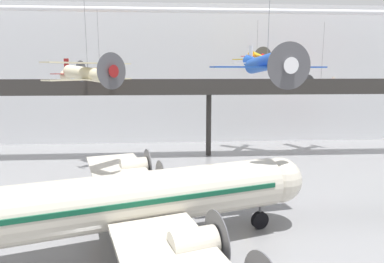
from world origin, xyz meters
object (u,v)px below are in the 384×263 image
Objects in this scene: suspended_plane_red_highwing at (321,85)px; suspended_plane_blue_trainer at (267,63)px; airliner_silver_main at (129,201)px; suspended_plane_orange_highwing at (100,71)px; suspended_plane_yellow_lowwing at (257,57)px; suspended_plane_cream_biplane at (88,73)px.

suspended_plane_blue_trainer is at bearing 30.42° from suspended_plane_red_highwing.
suspended_plane_orange_highwing is at bearing 87.82° from airliner_silver_main.
suspended_plane_blue_trainer is 1.32× the size of suspended_plane_yellow_lowwing.
suspended_plane_orange_highwing is 0.97× the size of suspended_plane_cream_biplane.
suspended_plane_orange_highwing reaches higher than suspended_plane_cream_biplane.
airliner_silver_main is 3.67× the size of suspended_plane_cream_biplane.
suspended_plane_cream_biplane is (-27.75, -18.70, 1.84)m from suspended_plane_red_highwing.
suspended_plane_red_highwing reaches higher than airliner_silver_main.
suspended_plane_blue_trainer reaches higher than suspended_plane_cream_biplane.
suspended_plane_orange_highwing is at bearing -14.00° from suspended_plane_red_highwing.
suspended_plane_orange_highwing is 21.15m from suspended_plane_yellow_lowwing.
suspended_plane_red_highwing is 1.49× the size of suspended_plane_yellow_lowwing.
suspended_plane_red_highwing is at bearing 31.06° from airliner_silver_main.
suspended_plane_orange_highwing reaches higher than suspended_plane_red_highwing.
suspended_plane_blue_trainer reaches higher than suspended_plane_orange_highwing.
airliner_silver_main is at bearing -175.91° from suspended_plane_yellow_lowwing.
airliner_silver_main is 3.77× the size of suspended_plane_orange_highwing.
suspended_plane_yellow_lowwing is at bearing 155.64° from suspended_plane_orange_highwing.
suspended_plane_blue_trainer is (14.94, -15.48, 0.67)m from suspended_plane_orange_highwing.
suspended_plane_yellow_lowwing is (14.72, 26.64, 9.80)m from airliner_silver_main.
suspended_plane_cream_biplane is 1.23× the size of suspended_plane_yellow_lowwing.
suspended_plane_orange_highwing is (-5.22, 19.83, 7.88)m from airliner_silver_main.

